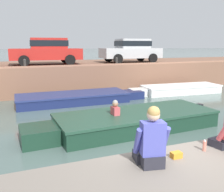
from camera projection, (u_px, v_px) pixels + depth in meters
The scene contains 13 objects.
ground_plane at pixel (97, 120), 9.29m from camera, with size 400.00×400.00×0.00m, color #4C605B.
far_quay_wall at pixel (59, 76), 16.24m from camera, with size 60.00×6.00×1.61m, color brown.
far_wall_coping at pixel (68, 66), 13.45m from camera, with size 60.00×0.24×0.08m, color #9F6C52.
boat_moored_central_navy at pixel (78, 98), 12.11m from camera, with size 6.28×1.88×0.47m.
boat_moored_east_white at pixel (178, 89), 14.43m from camera, with size 5.53×1.88×0.48m.
motorboat_passing at pixel (130, 121), 8.26m from camera, with size 6.53×2.27×1.04m.
car_left_inner_red at pixel (47, 50), 14.66m from camera, with size 4.12×2.15×1.54m.
car_centre_silver at pixel (131, 50), 16.66m from camera, with size 4.01×2.11×1.54m.
mooring_bollard_mid at pixel (25, 63), 12.74m from camera, with size 0.15×0.15×0.45m.
mooring_bollard_east at pixel (117, 61), 14.59m from camera, with size 0.15×0.15×0.45m.
person_seated_left at pixel (151, 143), 3.86m from camera, with size 0.58×0.59×0.97m.
bottle_drink at pixel (205, 146), 4.43m from camera, with size 0.06×0.06×0.20m.
snack_bag at pixel (176, 155), 4.16m from camera, with size 0.18×0.12×0.10m, color orange.
Camera 1 is at (-2.78, -3.69, 2.73)m, focal length 40.00 mm.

